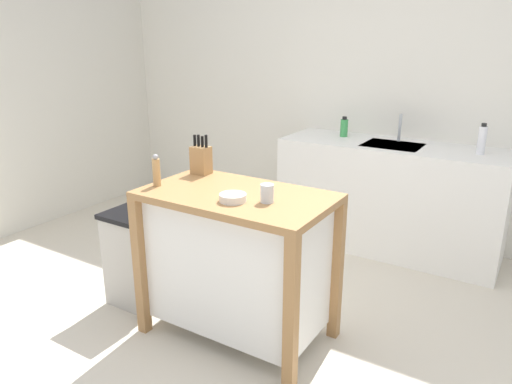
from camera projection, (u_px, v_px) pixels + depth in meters
ground_plane at (240, 351)px, 2.71m from camera, size 6.43×6.43×0.00m
wall_back at (380, 85)px, 4.06m from camera, size 5.43×0.10×2.60m
wall_left at (35, 82)px, 4.31m from camera, size 0.10×2.77×2.60m
kitchen_island at (237, 258)px, 2.73m from camera, size 1.04×0.61×0.88m
knife_block at (201, 159)px, 2.95m from camera, size 0.11×0.09×0.25m
bowl_stoneware_deep at (233, 197)px, 2.47m from camera, size 0.14×0.14×0.04m
drinking_cup at (267, 193)px, 2.45m from camera, size 0.07×0.07×0.10m
pepper_grinder at (156, 171)px, 2.71m from camera, size 0.04×0.04×0.18m
trash_bin at (135, 259)px, 3.12m from camera, size 0.36×0.28×0.63m
sink_counter at (389, 197)px, 3.92m from camera, size 1.76×0.60×0.88m
sink_faucet at (400, 128)px, 3.86m from camera, size 0.02×0.02×0.22m
bottle_dish_soap at (482, 140)px, 3.44m from camera, size 0.06×0.06×0.22m
bottle_spray_cleaner at (344, 127)px, 4.05m from camera, size 0.06×0.06×0.17m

